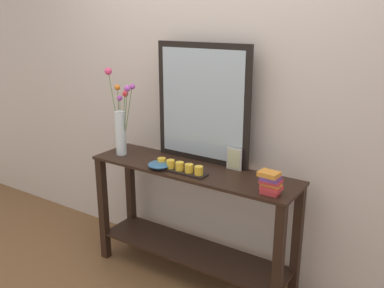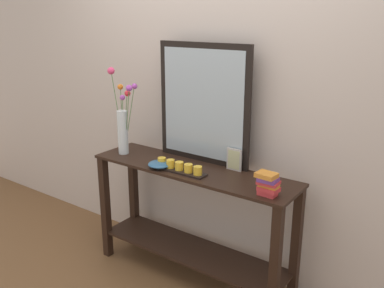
{
  "view_description": "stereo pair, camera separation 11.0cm",
  "coord_description": "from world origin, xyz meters",
  "px_view_note": "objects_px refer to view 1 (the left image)",
  "views": [
    {
      "loc": [
        1.45,
        -2.21,
        1.83
      ],
      "look_at": [
        0.0,
        0.0,
        1.01
      ],
      "focal_mm": 39.12,
      "sensor_mm": 36.0,
      "label": 1
    },
    {
      "loc": [
        1.54,
        -2.15,
        1.83
      ],
      "look_at": [
        0.0,
        0.0,
        1.01
      ],
      "focal_mm": 39.12,
      "sensor_mm": 36.0,
      "label": 2
    }
  ],
  "objects_px": {
    "console_table": "(192,213)",
    "tall_vase_left": "(120,123)",
    "mirror_leaning": "(202,104)",
    "book_stack": "(270,182)",
    "picture_frame_small": "(234,159)",
    "decorative_bowl": "(160,165)",
    "candle_tray": "(180,168)"
  },
  "relations": [
    {
      "from": "console_table",
      "to": "book_stack",
      "type": "xyz_separation_m",
      "value": [
        0.61,
        -0.11,
        0.4
      ]
    },
    {
      "from": "console_table",
      "to": "decorative_bowl",
      "type": "height_order",
      "value": "decorative_bowl"
    },
    {
      "from": "mirror_leaning",
      "to": "decorative_bowl",
      "type": "distance_m",
      "value": 0.5
    },
    {
      "from": "console_table",
      "to": "tall_vase_left",
      "type": "relative_size",
      "value": 2.36
    },
    {
      "from": "picture_frame_small",
      "to": "book_stack",
      "type": "relative_size",
      "value": 1.09
    },
    {
      "from": "candle_tray",
      "to": "picture_frame_small",
      "type": "relative_size",
      "value": 2.61
    },
    {
      "from": "console_table",
      "to": "tall_vase_left",
      "type": "xyz_separation_m",
      "value": [
        -0.6,
        -0.03,
        0.57
      ]
    },
    {
      "from": "tall_vase_left",
      "to": "picture_frame_small",
      "type": "relative_size",
      "value": 4.2
    },
    {
      "from": "picture_frame_small",
      "to": "console_table",
      "type": "bearing_deg",
      "value": -152.43
    },
    {
      "from": "picture_frame_small",
      "to": "candle_tray",
      "type": "bearing_deg",
      "value": -140.58
    },
    {
      "from": "picture_frame_small",
      "to": "book_stack",
      "type": "bearing_deg",
      "value": -33.97
    },
    {
      "from": "tall_vase_left",
      "to": "book_stack",
      "type": "relative_size",
      "value": 4.56
    },
    {
      "from": "decorative_bowl",
      "to": "candle_tray",
      "type": "bearing_deg",
      "value": 7.14
    },
    {
      "from": "console_table",
      "to": "mirror_leaning",
      "type": "relative_size",
      "value": 1.82
    },
    {
      "from": "candle_tray",
      "to": "picture_frame_small",
      "type": "bearing_deg",
      "value": 39.42
    },
    {
      "from": "console_table",
      "to": "mirror_leaning",
      "type": "height_order",
      "value": "mirror_leaning"
    },
    {
      "from": "book_stack",
      "to": "decorative_bowl",
      "type": "bearing_deg",
      "value": -179.53
    },
    {
      "from": "picture_frame_small",
      "to": "tall_vase_left",
      "type": "bearing_deg",
      "value": -169.39
    },
    {
      "from": "candle_tray",
      "to": "book_stack",
      "type": "bearing_deg",
      "value": -1.1
    },
    {
      "from": "tall_vase_left",
      "to": "candle_tray",
      "type": "height_order",
      "value": "tall_vase_left"
    },
    {
      "from": "console_table",
      "to": "picture_frame_small",
      "type": "distance_m",
      "value": 0.49
    },
    {
      "from": "decorative_bowl",
      "to": "book_stack",
      "type": "xyz_separation_m",
      "value": [
        0.79,
        0.01,
        0.05
      ]
    },
    {
      "from": "picture_frame_small",
      "to": "book_stack",
      "type": "distance_m",
      "value": 0.43
    },
    {
      "from": "tall_vase_left",
      "to": "decorative_bowl",
      "type": "bearing_deg",
      "value": -12.04
    },
    {
      "from": "mirror_leaning",
      "to": "tall_vase_left",
      "type": "xyz_separation_m",
      "value": [
        -0.58,
        -0.19,
        -0.17
      ]
    },
    {
      "from": "candle_tray",
      "to": "book_stack",
      "type": "xyz_separation_m",
      "value": [
        0.64,
        -0.01,
        0.04
      ]
    },
    {
      "from": "mirror_leaning",
      "to": "console_table",
      "type": "bearing_deg",
      "value": -82.15
    },
    {
      "from": "console_table",
      "to": "picture_frame_small",
      "type": "xyz_separation_m",
      "value": [
        0.25,
        0.13,
        0.41
      ]
    },
    {
      "from": "picture_frame_small",
      "to": "decorative_bowl",
      "type": "relative_size",
      "value": 0.93
    },
    {
      "from": "tall_vase_left",
      "to": "console_table",
      "type": "bearing_deg",
      "value": 2.79
    },
    {
      "from": "tall_vase_left",
      "to": "decorative_bowl",
      "type": "xyz_separation_m",
      "value": [
        0.42,
        -0.09,
        -0.21
      ]
    },
    {
      "from": "console_table",
      "to": "book_stack",
      "type": "height_order",
      "value": "book_stack"
    }
  ]
}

